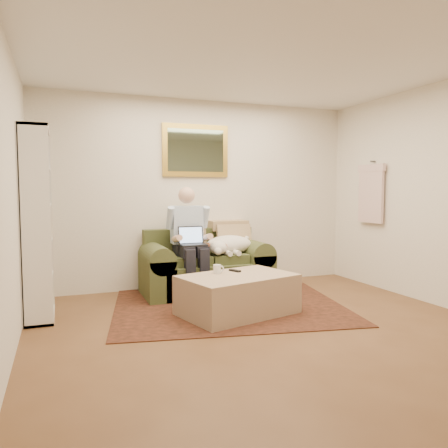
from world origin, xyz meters
TOP-DOWN VIEW (x-y plane):
  - room_shell at (0.00, 0.35)m, footprint 4.51×5.00m
  - rug at (-0.06, 1.28)m, footprint 2.94×2.52m
  - sofa at (-0.09, 2.05)m, footprint 1.66×0.84m
  - seated_man at (-0.34, 1.89)m, footprint 0.55×0.78m
  - laptop at (-0.34, 1.83)m, footprint 0.32×0.25m
  - sleeping_dog at (0.21, 1.96)m, footprint 0.68×0.43m
  - ottoman at (-0.09, 0.94)m, footprint 1.35×1.04m
  - coffee_mug at (-0.27, 1.10)m, footprint 0.08×0.08m
  - tv_remote at (-0.04, 1.15)m, footprint 0.11×0.16m
  - bookshelf at (-2.10, 1.60)m, footprint 0.28×0.80m
  - wall_mirror at (-0.09, 2.47)m, footprint 0.94×0.04m
  - hanging_shirt at (2.19, 1.60)m, footprint 0.06×0.52m

SIDE VIEW (x-z plane):
  - rug at x=-0.06m, z-range 0.00..0.01m
  - ottoman at x=-0.09m, z-range 0.00..0.43m
  - sofa at x=-0.09m, z-range -0.21..0.78m
  - tv_remote at x=-0.04m, z-range 0.43..0.45m
  - coffee_mug at x=-0.27m, z-range 0.43..0.53m
  - sleeping_dog at x=0.21m, z-range 0.51..0.76m
  - seated_man at x=-0.34m, z-range 0.00..1.39m
  - laptop at x=-0.34m, z-range 0.61..0.85m
  - bookshelf at x=-2.10m, z-range 0.00..2.00m
  - room_shell at x=0.00m, z-range 0.00..2.61m
  - hanging_shirt at x=2.19m, z-range 0.90..1.80m
  - wall_mirror at x=-0.09m, z-range 1.54..2.26m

